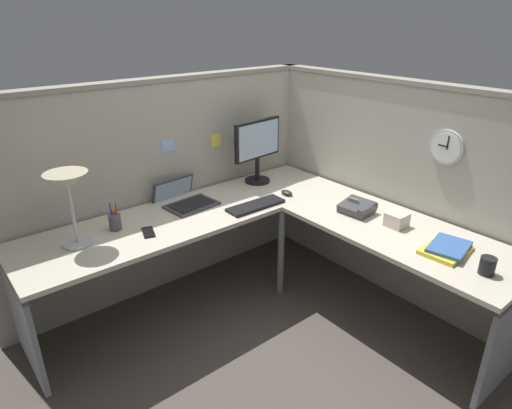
{
  "coord_description": "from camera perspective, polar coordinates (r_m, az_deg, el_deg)",
  "views": [
    {
      "loc": [
        -1.77,
        -1.91,
        1.98
      ],
      "look_at": [
        -0.1,
        0.13,
        0.82
      ],
      "focal_mm": 30.69,
      "sensor_mm": 36.0,
      "label": 1
    }
  ],
  "objects": [
    {
      "name": "monitor",
      "position": [
        3.44,
        0.21,
        7.57
      ],
      "size": [
        0.46,
        0.2,
        0.5
      ],
      "color": "black",
      "rests_on": "desk"
    },
    {
      "name": "pinned_note_rightmost",
      "position": [
        3.5,
        -2.81,
        9.26
      ],
      "size": [
        0.07,
        0.0,
        0.09
      ],
      "primitive_type": "cube",
      "color": "#8CCC99"
    },
    {
      "name": "desk",
      "position": [
        2.81,
        1.64,
        -4.88
      ],
      "size": [
        2.35,
        2.15,
        0.73
      ],
      "color": "beige",
      "rests_on": "ground"
    },
    {
      "name": "tissue_box",
      "position": [
        2.91,
        17.87,
        -1.89
      ],
      "size": [
        0.12,
        0.12,
        0.09
      ],
      "primitive_type": "cube",
      "color": "beige",
      "rests_on": "desk"
    },
    {
      "name": "book_stack",
      "position": [
        2.72,
        23.62,
        -5.3
      ],
      "size": [
        0.31,
        0.25,
        0.04
      ],
      "color": "yellow",
      "rests_on": "desk"
    },
    {
      "name": "coffee_mug",
      "position": [
        2.58,
        27.93,
        -7.08
      ],
      "size": [
        0.08,
        0.08,
        0.1
      ],
      "primitive_type": "cylinder",
      "color": "black",
      "rests_on": "desk"
    },
    {
      "name": "desk_lamp_dome",
      "position": [
        2.64,
        -23.35,
        2.15
      ],
      "size": [
        0.24,
        0.24,
        0.44
      ],
      "color": "#B7BABF",
      "rests_on": "desk"
    },
    {
      "name": "keyboard",
      "position": [
        3.06,
        -0.06,
        -0.13
      ],
      "size": [
        0.43,
        0.15,
        0.02
      ],
      "primitive_type": "cube",
      "rotation": [
        0.0,
        0.0,
        -0.01
      ],
      "color": "black",
      "rests_on": "desk"
    },
    {
      "name": "computer_mouse",
      "position": [
        3.27,
        4.03,
        1.55
      ],
      "size": [
        0.06,
        0.1,
        0.03
      ],
      "primitive_type": "ellipsoid",
      "color": "#232326",
      "rests_on": "desk"
    },
    {
      "name": "cubicle_wall_back",
      "position": [
        3.33,
        -11.63,
        2.37
      ],
      "size": [
        2.57,
        0.12,
        1.58
      ],
      "color": "#A8A393",
      "rests_on": "ground"
    },
    {
      "name": "pinned_note_leftmost",
      "position": [
        3.4,
        -5.25,
        8.29
      ],
      "size": [
        0.09,
        0.0,
        0.1
      ],
      "primitive_type": "cube",
      "color": "#EAD84C"
    },
    {
      "name": "cell_phone",
      "position": [
        2.79,
        -13.86,
        -3.53
      ],
      "size": [
        0.11,
        0.16,
        0.01
      ],
      "primitive_type": "cube",
      "rotation": [
        0.0,
        0.0,
        -0.32
      ],
      "color": "black",
      "rests_on": "desk"
    },
    {
      "name": "ground_plane",
      "position": [
        3.27,
        2.94,
        -13.55
      ],
      "size": [
        6.8,
        6.8,
        0.0
      ],
      "primitive_type": "plane",
      "color": "#4C443D"
    },
    {
      "name": "pinned_note_middle",
      "position": [
        3.19,
        -11.38,
        7.55
      ],
      "size": [
        0.1,
        0.0,
        0.08
      ],
      "primitive_type": "cube",
      "color": "#99B7E5"
    },
    {
      "name": "cubicle_wall_right",
      "position": [
        3.33,
        17.56,
        1.71
      ],
      "size": [
        0.12,
        2.37,
        1.58
      ],
      "color": "#A8A393",
      "rests_on": "ground"
    },
    {
      "name": "office_phone",
      "position": [
        3.03,
        13.11,
        -0.46
      ],
      "size": [
        0.21,
        0.22,
        0.11
      ],
      "color": "#38383D",
      "rests_on": "desk"
    },
    {
      "name": "laptop",
      "position": [
        3.17,
        -9.44,
        0.69
      ],
      "size": [
        0.37,
        0.41,
        0.22
      ],
      "color": "#38383D",
      "rests_on": "desk"
    },
    {
      "name": "pen_cup",
      "position": [
        2.87,
        -17.9,
        -2.16
      ],
      "size": [
        0.08,
        0.08,
        0.18
      ],
      "color": "#4C4C51",
      "rests_on": "desk"
    },
    {
      "name": "wall_clock",
      "position": [
        2.99,
        23.64,
        6.83
      ],
      "size": [
        0.04,
        0.22,
        0.22
      ],
      "color": "#B7BABF"
    }
  ]
}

